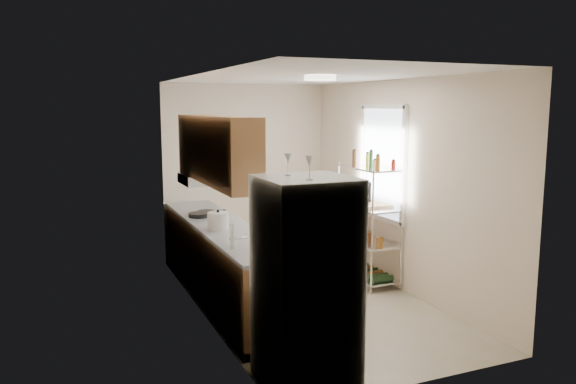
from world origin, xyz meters
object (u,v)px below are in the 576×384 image
Objects in this scene: refrigerator at (306,283)px; cutting_board at (373,204)px; frying_pan_large at (200,215)px; espresso_machine at (363,192)px; rice_cooker at (218,221)px.

refrigerator is 2.89m from cutting_board.
refrigerator reaches higher than frying_pan_large.
cutting_board is (1.93, 2.14, 0.17)m from refrigerator.
cutting_board is at bearing 47.95° from refrigerator.
espresso_machine reaches higher than frying_pan_large.
espresso_machine is at bearing 93.91° from cutting_board.
refrigerator is 3.07m from espresso_machine.
rice_cooker is 2.09m from espresso_machine.
rice_cooker reaches higher than frying_pan_large.
refrigerator is at bearing -86.13° from rice_cooker.
frying_pan_large is (-0.02, 0.79, -0.07)m from rice_cooker.
espresso_machine is (1.92, 2.38, 0.30)m from refrigerator.
refrigerator is 2.06m from rice_cooker.
cutting_board is (2.07, 0.09, 0.03)m from rice_cooker.
rice_cooker is (-0.14, 2.05, 0.13)m from refrigerator.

